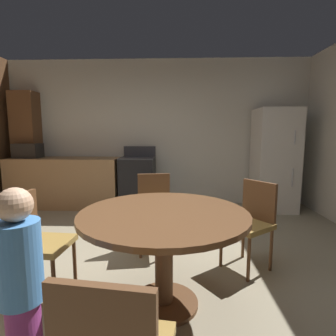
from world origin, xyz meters
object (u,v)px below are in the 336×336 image
(oven_range, at_px, (138,182))
(chair_northeast, at_px, (251,219))
(microwave, at_px, (28,151))
(chair_west, at_px, (36,238))
(chair_north, at_px, (155,207))
(dining_table, at_px, (164,231))
(person_child, at_px, (21,286))
(refrigerator, at_px, (274,160))

(oven_range, height_order, chair_northeast, oven_range)
(microwave, bearing_deg, chair_west, -59.61)
(oven_range, distance_m, microwave, 2.08)
(oven_range, relative_size, chair_west, 1.26)
(chair_north, bearing_deg, dining_table, 0.00)
(person_child, bearing_deg, chair_northeast, -4.57)
(chair_northeast, bearing_deg, dining_table, 0.00)
(microwave, relative_size, dining_table, 0.34)
(microwave, distance_m, chair_north, 3.04)
(microwave, xyz_separation_m, chair_west, (1.57, -2.68, -0.53))
(chair_north, bearing_deg, person_child, -25.61)
(microwave, bearing_deg, chair_northeast, -31.48)
(chair_northeast, distance_m, chair_west, 1.97)
(microwave, relative_size, chair_northeast, 0.51)
(microwave, xyz_separation_m, person_child, (1.93, -3.47, -0.45))
(refrigerator, xyz_separation_m, microwave, (-4.40, 0.05, 0.15))
(refrigerator, bearing_deg, oven_range, 178.72)
(oven_range, bearing_deg, microwave, -179.90)
(dining_table, height_order, person_child, person_child)
(oven_range, relative_size, chair_northeast, 1.26)
(oven_range, bearing_deg, person_child, -91.08)
(dining_table, xyz_separation_m, person_child, (-0.69, -0.72, -0.03))
(microwave, bearing_deg, oven_range, 0.10)
(oven_range, bearing_deg, chair_west, -99.05)
(refrigerator, bearing_deg, chair_north, -139.45)
(microwave, height_order, chair_north, microwave)
(chair_west, distance_m, person_child, 0.87)
(person_child, bearing_deg, refrigerator, 8.02)
(microwave, distance_m, dining_table, 3.82)
(refrigerator, relative_size, chair_north, 2.02)
(oven_range, xyz_separation_m, chair_west, (-0.43, -2.68, 0.03))
(chair_northeast, bearing_deg, chair_north, -59.12)
(oven_range, relative_size, chair_north, 1.26)
(chair_west, bearing_deg, chair_north, 51.55)
(refrigerator, height_order, person_child, refrigerator)
(chair_north, distance_m, person_child, 1.83)
(chair_west, relative_size, person_child, 0.80)
(dining_table, distance_m, chair_north, 1.06)
(chair_northeast, xyz_separation_m, chair_west, (-1.89, -0.56, 0.00))
(chair_northeast, distance_m, chair_north, 1.08)
(oven_range, relative_size, person_child, 1.01)
(microwave, distance_m, chair_west, 3.15)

